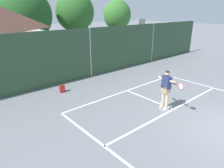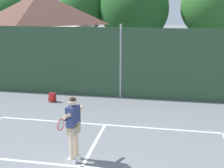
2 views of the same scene
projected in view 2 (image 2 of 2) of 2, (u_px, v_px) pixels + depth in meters
chainlink_fence at (121, 63)px, 14.12m from camera, size 26.09×0.09×3.38m
clubhouse_building at (42, 34)px, 17.81m from camera, size 5.68×4.50×4.89m
treeline_backdrop at (152, 10)px, 22.82m from camera, size 26.02×4.63×6.42m
tennis_player at (73, 123)px, 8.38m from camera, size 0.34×1.43×1.85m
backpack_red at (52, 98)px, 13.77m from camera, size 0.32×0.31×0.46m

